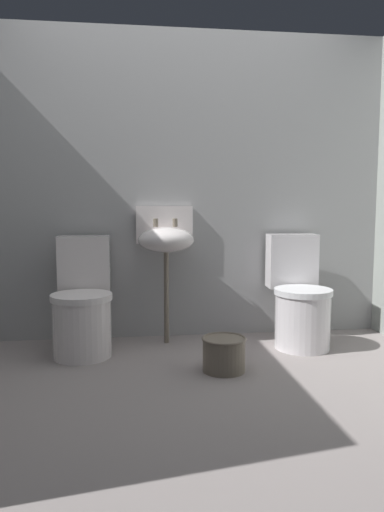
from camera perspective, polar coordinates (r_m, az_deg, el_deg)
The scene contains 6 objects.
ground_plane at distance 2.74m, azimuth 0.75°, elevation -16.20°, with size 3.54×2.58×0.08m, color gray.
wall_back at distance 3.67m, azimuth -1.73°, elevation 8.23°, with size 3.54×0.10×2.27m, color #9B9C9C.
toilet_left at distance 3.33m, azimuth -12.81°, elevation -5.79°, with size 0.41×0.60×0.78m.
toilet_right at distance 3.52m, azimuth 12.58°, elevation -5.14°, with size 0.42×0.61×0.78m.
sink at distance 3.45m, azimuth -3.12°, elevation 2.03°, with size 0.42×0.35×0.99m.
bucket at distance 2.96m, azimuth 3.80°, elevation -11.44°, with size 0.27×0.27×0.21m.
Camera 1 is at (-0.35, -2.51, 1.00)m, focal length 33.78 mm.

